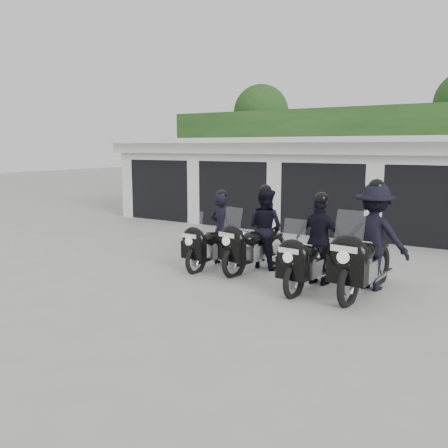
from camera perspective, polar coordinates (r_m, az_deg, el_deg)
The scene contains 7 objects.
ground at distance 9.79m, azimuth 0.16°, elevation -6.59°, with size 80.00×80.00×0.00m, color #9B9B96.
garage_block at distance 16.86m, azimuth 14.75°, elevation 4.73°, with size 16.40×6.80×2.96m.
background_vegetation at distance 21.43m, azimuth 19.77°, elevation 9.01°, with size 20.00×3.90×5.80m.
police_bike_a at distance 10.62m, azimuth -1.14°, elevation -1.44°, with size 0.67×2.03×1.77m.
police_bike_b at distance 10.42m, azimuth 4.31°, elevation -1.07°, with size 1.03×2.19×1.92m.
police_bike_c at distance 9.27m, azimuth 10.97°, elevation -2.62°, with size 1.07×2.15×1.88m.
police_bike_d at distance 9.16m, azimuth 17.17°, elevation -2.21°, with size 1.35×2.48×2.16m.
Camera 1 is at (4.95, -8.02, 2.68)m, focal length 38.00 mm.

